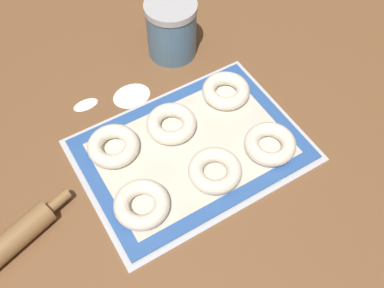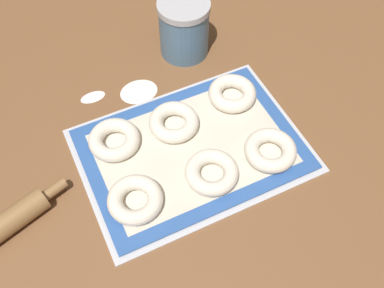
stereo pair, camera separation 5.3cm
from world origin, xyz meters
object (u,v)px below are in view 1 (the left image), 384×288
at_px(bagel_back_left, 113,146).
at_px(baking_tray, 192,150).
at_px(bagel_back_right, 226,91).
at_px(bagel_back_center, 171,124).
at_px(bagel_front_center, 215,170).
at_px(bagel_front_left, 142,204).
at_px(flour_canister, 172,29).
at_px(bagel_front_right, 270,144).

bearing_deg(bagel_back_left, baking_tray, -29.39).
bearing_deg(bagel_back_right, bagel_back_center, -173.37).
bearing_deg(bagel_back_right, baking_tray, -148.74).
xyz_separation_m(bagel_front_center, bagel_back_left, (-0.15, 0.16, 0.00)).
xyz_separation_m(baking_tray, bagel_front_left, (-0.16, -0.07, 0.02)).
xyz_separation_m(bagel_back_left, flour_canister, (0.26, 0.21, 0.05)).
distance_m(bagel_back_center, flour_canister, 0.26).
xyz_separation_m(baking_tray, bagel_front_center, (0.01, -0.08, 0.02)).
height_order(baking_tray, bagel_back_left, bagel_back_left).
bearing_deg(bagel_back_left, bagel_front_left, -94.56).
bearing_deg(bagel_front_left, bagel_back_left, 85.44).
xyz_separation_m(bagel_front_left, bagel_back_center, (0.15, 0.14, 0.00)).
xyz_separation_m(baking_tray, bagel_back_left, (-0.14, 0.08, 0.02)).
bearing_deg(flour_canister, bagel_front_center, -106.76).
xyz_separation_m(bagel_front_center, bagel_back_right, (0.14, 0.17, 0.00)).
height_order(bagel_front_center, bagel_back_left, same).
bearing_deg(bagel_back_left, flour_canister, 38.50).
bearing_deg(bagel_back_right, flour_canister, 97.71).
bearing_deg(bagel_front_right, bagel_front_center, 177.82).
bearing_deg(bagel_back_center, bagel_back_right, 6.63).
distance_m(bagel_back_left, flour_canister, 0.34).
height_order(bagel_front_left, bagel_back_center, same).
height_order(bagel_front_center, flour_canister, flour_canister).
bearing_deg(bagel_front_center, bagel_back_right, 50.46).
distance_m(baking_tray, bagel_front_right, 0.17).
relative_size(bagel_front_left, bagel_front_center, 1.00).
distance_m(baking_tray, bagel_front_center, 0.08).
xyz_separation_m(bagel_back_right, flour_canister, (-0.03, 0.20, 0.05)).
height_order(baking_tray, bagel_back_right, bagel_back_right).
bearing_deg(bagel_back_left, bagel_back_center, -4.95).
bearing_deg(baking_tray, flour_canister, 67.95).
bearing_deg(bagel_front_left, baking_tray, 24.51).
bearing_deg(flour_canister, bagel_front_left, -127.19).
bearing_deg(flour_canister, bagel_front_right, -86.36).
relative_size(baking_tray, bagel_front_right, 4.30).
distance_m(bagel_front_center, bagel_front_right, 0.14).
bearing_deg(bagel_back_left, bagel_front_right, -30.28).
height_order(bagel_front_right, bagel_back_right, same).
relative_size(baking_tray, bagel_back_left, 4.30).
distance_m(bagel_back_center, bagel_back_right, 0.16).
height_order(bagel_front_center, bagel_front_right, same).
height_order(bagel_back_left, flour_canister, flour_canister).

